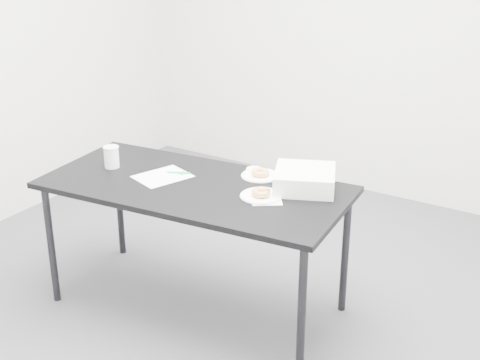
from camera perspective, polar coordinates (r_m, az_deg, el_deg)
The scene contains 14 objects.
floor at distance 4.21m, azimuth -1.46°, elevation -9.54°, with size 4.00×4.00×0.00m, color #45464A.
wall_back at distance 5.42m, azimuth 10.43°, elevation 12.70°, with size 4.00×0.02×2.70m, color silver.
table at distance 3.76m, azimuth -3.88°, elevation -1.23°, with size 1.78×0.97×0.78m.
scorecard at distance 3.86m, azimuth -6.62°, elevation 0.31°, with size 0.23×0.30×0.00m, color white.
logo_patch at distance 3.89m, azimuth -4.92°, elevation 0.59°, with size 0.05×0.05×0.00m, color green.
pen at distance 3.89m, azimuth -5.25°, elevation 0.63°, with size 0.01×0.01×0.14m, color #0E9C61.
napkin at distance 3.54m, azimuth 2.27°, elevation -1.67°, with size 0.16×0.16×0.00m, color white.
plate_near at distance 3.57m, azimuth 1.81°, elevation -1.37°, with size 0.23×0.23×0.01m, color white.
donut_near at distance 3.56m, azimuth 1.82°, elevation -1.06°, with size 0.11×0.11×0.04m, color #C57B3E.
plate_far at distance 3.85m, azimuth 1.75°, elevation 0.37°, with size 0.22×0.22×0.01m, color white.
donut_far at distance 3.84m, azimuth 1.75°, elevation 0.66°, with size 0.10×0.10×0.03m, color #C57B3E.
coffee_cup at distance 4.03m, azimuth -10.91°, elevation 1.95°, with size 0.09×0.09×0.13m, color white.
cup_lid at distance 3.93m, azimuth 1.23°, elevation 0.90°, with size 0.09×0.09×0.01m, color white.
bakery_box at distance 3.68m, azimuth 5.55°, elevation 0.07°, with size 0.32×0.32×0.11m, color white.
Camera 1 is at (1.99, -2.97, 2.22)m, focal length 50.00 mm.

